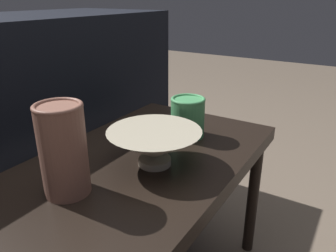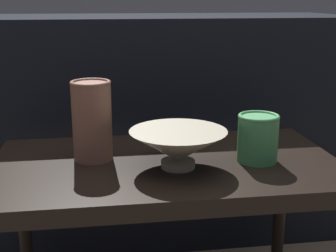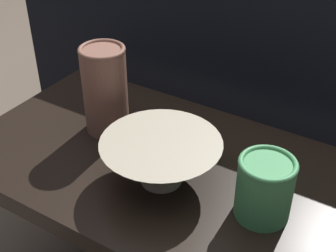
% 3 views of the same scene
% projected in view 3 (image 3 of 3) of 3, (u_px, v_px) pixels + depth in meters
% --- Properties ---
extents(table, '(0.82, 0.46, 0.46)m').
position_uv_depth(table, '(166.00, 182.00, 0.95)').
color(table, black).
rests_on(table, ground_plane).
extents(couch_backdrop, '(1.45, 0.50, 0.77)m').
position_uv_depth(couch_backdrop, '(273.00, 74.00, 1.38)').
color(couch_backdrop, black).
rests_on(couch_backdrop, ground_plane).
extents(bowl, '(0.22, 0.22, 0.09)m').
position_uv_depth(bowl, '(161.00, 159.00, 0.85)').
color(bowl, '#B2A88E').
rests_on(bowl, table).
extents(vase_textured_left, '(0.09, 0.09, 0.19)m').
position_uv_depth(vase_textured_left, '(105.00, 89.00, 0.97)').
color(vase_textured_left, brown).
rests_on(vase_textured_left, table).
extents(vase_colorful_right, '(0.10, 0.10, 0.11)m').
position_uv_depth(vase_colorful_right, '(265.00, 187.00, 0.77)').
color(vase_colorful_right, '#47995B').
rests_on(vase_colorful_right, table).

